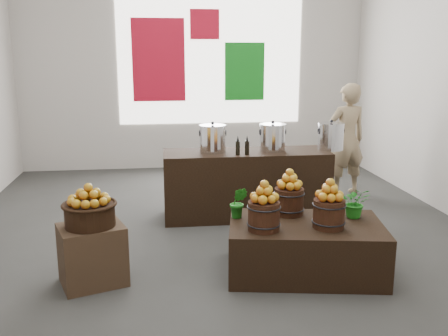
{
  "coord_description": "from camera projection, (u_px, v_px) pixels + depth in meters",
  "views": [
    {
      "loc": [
        -0.64,
        -5.35,
        2.02
      ],
      "look_at": [
        0.02,
        -0.4,
        0.87
      ],
      "focal_mm": 40.0,
      "sensor_mm": 36.0,
      "label": 1
    }
  ],
  "objects": [
    {
      "name": "ground",
      "position": [
        218.0,
        234.0,
        5.71
      ],
      "size": [
        7.0,
        7.0,
        0.0
      ],
      "primitive_type": "plane",
      "color": "#323330",
      "rests_on": "ground"
    },
    {
      "name": "back_wall",
      "position": [
        193.0,
        54.0,
        8.64
      ],
      "size": [
        6.0,
        0.04,
        4.0
      ],
      "primitive_type": "cube",
      "color": "#B9B2AA",
      "rests_on": "ground"
    },
    {
      "name": "back_opening",
      "position": [
        211.0,
        54.0,
        8.66
      ],
      "size": [
        3.2,
        0.02,
        2.4
      ],
      "primitive_type": "cube",
      "color": "white",
      "rests_on": "back_wall"
    },
    {
      "name": "deco_red_left",
      "position": [
        159.0,
        60.0,
        8.55
      ],
      "size": [
        0.9,
        0.04,
        1.4
      ],
      "primitive_type": "cube",
      "color": "#AF0D23",
      "rests_on": "back_wall"
    },
    {
      "name": "deco_green_right",
      "position": [
        245.0,
        72.0,
        8.79
      ],
      "size": [
        0.7,
        0.04,
        1.0
      ],
      "primitive_type": "cube",
      "color": "#127519",
      "rests_on": "back_wall"
    },
    {
      "name": "deco_red_upper",
      "position": [
        205.0,
        24.0,
        8.52
      ],
      "size": [
        0.5,
        0.04,
        0.5
      ],
      "primitive_type": "cube",
      "color": "#AF0D23",
      "rests_on": "back_wall"
    },
    {
      "name": "crate",
      "position": [
        92.0,
        255.0,
        4.43
      ],
      "size": [
        0.66,
        0.6,
        0.54
      ],
      "primitive_type": "cube",
      "rotation": [
        0.0,
        0.0,
        0.34
      ],
      "color": "#442F1F",
      "rests_on": "ground"
    },
    {
      "name": "wicker_basket",
      "position": [
        90.0,
        215.0,
        4.35
      ],
      "size": [
        0.43,
        0.43,
        0.2
      ],
      "primitive_type": "cylinder",
      "color": "black",
      "rests_on": "crate"
    },
    {
      "name": "apples_in_basket",
      "position": [
        89.0,
        194.0,
        4.31
      ],
      "size": [
        0.34,
        0.34,
        0.18
      ],
      "primitive_type": null,
      "color": "#8D040C",
      "rests_on": "wicker_basket"
    },
    {
      "name": "display_table",
      "position": [
        305.0,
        248.0,
        4.66
      ],
      "size": [
        1.54,
        1.1,
        0.49
      ],
      "primitive_type": "cube",
      "rotation": [
        0.0,
        0.0,
        -0.18
      ],
      "color": "black",
      "rests_on": "ground"
    },
    {
      "name": "apple_bucket_front_left",
      "position": [
        264.0,
        216.0,
        4.4
      ],
      "size": [
        0.28,
        0.28,
        0.26
      ],
      "primitive_type": "cylinder",
      "color": "#35160E",
      "rests_on": "display_table"
    },
    {
      "name": "apples_in_bucket_front_left",
      "position": [
        264.0,
        191.0,
        4.35
      ],
      "size": [
        0.21,
        0.21,
        0.19
      ],
      "primitive_type": null,
      "color": "#8D040C",
      "rests_on": "apple_bucket_front_left"
    },
    {
      "name": "apple_bucket_front_right",
      "position": [
        329.0,
        214.0,
        4.46
      ],
      "size": [
        0.28,
        0.28,
        0.26
      ],
      "primitive_type": "cylinder",
      "color": "#35160E",
      "rests_on": "display_table"
    },
    {
      "name": "apples_in_bucket_front_right",
      "position": [
        330.0,
        190.0,
        4.41
      ],
      "size": [
        0.21,
        0.21,
        0.19
      ],
      "primitive_type": null,
      "color": "#8D040C",
      "rests_on": "apple_bucket_front_right"
    },
    {
      "name": "apple_bucket_rear",
      "position": [
        289.0,
        201.0,
        4.83
      ],
      "size": [
        0.28,
        0.28,
        0.26
      ],
      "primitive_type": "cylinder",
      "color": "#35160E",
      "rests_on": "display_table"
    },
    {
      "name": "apples_in_bucket_rear",
      "position": [
        290.0,
        179.0,
        4.78
      ],
      "size": [
        0.21,
        0.21,
        0.19
      ],
      "primitive_type": null,
      "color": "#8D040C",
      "rests_on": "apple_bucket_rear"
    },
    {
      "name": "herb_garnish_right",
      "position": [
        355.0,
        202.0,
        4.74
      ],
      "size": [
        0.32,
        0.29,
        0.3
      ],
      "primitive_type": "imported",
      "rotation": [
        0.0,
        0.0,
        -0.26
      ],
      "color": "#176A16",
      "rests_on": "display_table"
    },
    {
      "name": "herb_garnish_left",
      "position": [
        239.0,
        202.0,
        4.72
      ],
      "size": [
        0.2,
        0.18,
        0.3
      ],
      "primitive_type": "imported",
      "rotation": [
        0.0,
        0.0,
        -0.34
      ],
      "color": "#176A16",
      "rests_on": "display_table"
    },
    {
      "name": "counter",
      "position": [
        246.0,
        184.0,
        6.24
      ],
      "size": [
        2.05,
        0.67,
        0.84
      ],
      "primitive_type": "cube",
      "rotation": [
        0.0,
        0.0,
        -0.01
      ],
      "color": "black",
      "rests_on": "ground"
    },
    {
      "name": "stock_pot_left",
      "position": [
        213.0,
        139.0,
        6.06
      ],
      "size": [
        0.32,
        0.32,
        0.32
      ],
      "primitive_type": "cylinder",
      "color": "silver",
      "rests_on": "counter"
    },
    {
      "name": "stock_pot_center",
      "position": [
        273.0,
        138.0,
        6.15
      ],
      "size": [
        0.32,
        0.32,
        0.32
      ],
      "primitive_type": "cylinder",
      "color": "silver",
      "rests_on": "counter"
    },
    {
      "name": "stock_pot_right",
      "position": [
        331.0,
        137.0,
        6.24
      ],
      "size": [
        0.32,
        0.32,
        0.32
      ],
      "primitive_type": "cylinder",
      "color": "silver",
      "rests_on": "counter"
    },
    {
      "name": "oil_cruets",
      "position": [
        249.0,
        145.0,
        5.93
      ],
      "size": [
        0.15,
        0.06,
        0.23
      ],
      "primitive_type": null,
      "rotation": [
        0.0,
        0.0,
        -0.01
      ],
      "color": "black",
      "rests_on": "counter"
    },
    {
      "name": "shopper",
      "position": [
        346.0,
        140.0,
        7.16
      ],
      "size": [
        0.64,
        0.48,
        1.61
      ],
      "primitive_type": "imported",
      "rotation": [
        0.0,
        0.0,
        3.31
      ],
      "color": "#8C7656",
      "rests_on": "ground"
    }
  ]
}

